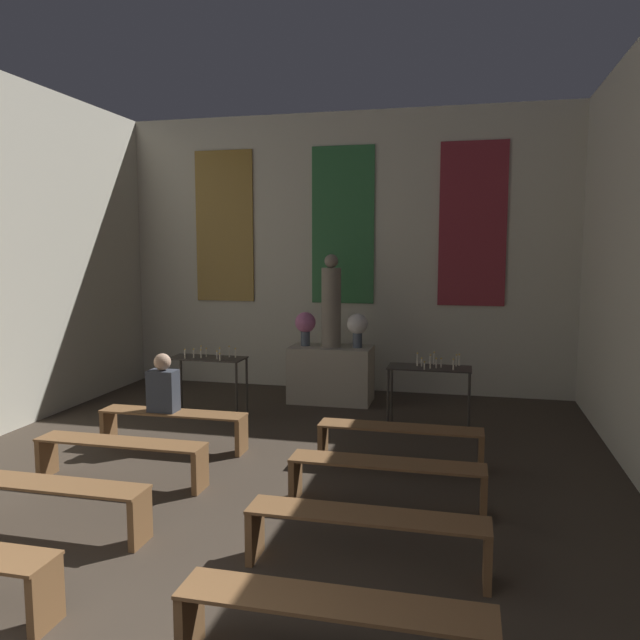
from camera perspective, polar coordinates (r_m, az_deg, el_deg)
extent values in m
cube|color=beige|center=(11.21, 2.17, 6.11)|extent=(8.21, 0.12, 4.92)
cube|color=olive|center=(11.78, -8.73, 8.46)|extent=(1.12, 0.03, 2.75)
cube|color=#33723F|center=(11.14, 2.10, 8.64)|extent=(1.12, 0.03, 2.75)
cube|color=maroon|center=(10.93, 13.79, 8.50)|extent=(1.12, 0.03, 2.75)
cube|color=#ADA38E|center=(10.41, 1.02, -4.97)|extent=(1.35, 0.74, 0.93)
cylinder|color=gray|center=(10.25, 1.03, 1.15)|extent=(0.32, 0.32, 1.30)
sphere|color=gray|center=(10.21, 1.04, 5.41)|extent=(0.22, 0.22, 0.22)
cylinder|color=#4C5666|center=(10.41, -1.34, -1.62)|extent=(0.15, 0.15, 0.27)
sphere|color=#C66B9E|center=(10.38, -1.34, -0.21)|extent=(0.34, 0.34, 0.34)
cylinder|color=#4C5666|center=(10.23, 3.43, -1.78)|extent=(0.15, 0.15, 0.27)
sphere|color=silver|center=(10.19, 3.44, -0.35)|extent=(0.34, 0.34, 0.34)
cube|color=#332D28|center=(9.72, -10.27, -3.45)|extent=(1.17, 0.50, 0.02)
cylinder|color=#332D28|center=(9.85, -13.70, -6.03)|extent=(0.04, 0.04, 0.86)
cylinder|color=#332D28|center=(9.40, -7.64, -6.49)|extent=(0.04, 0.04, 0.86)
cylinder|color=#332D28|center=(10.23, -12.58, -5.52)|extent=(0.04, 0.04, 0.86)
cylinder|color=#332D28|center=(9.81, -6.71, -5.94)|extent=(0.04, 0.04, 0.86)
cylinder|color=silver|center=(9.56, -9.15, -3.07)|extent=(0.02, 0.02, 0.15)
sphere|color=#F9CC4C|center=(9.55, -9.16, -2.55)|extent=(0.02, 0.02, 0.02)
cylinder|color=silver|center=(9.41, -9.14, -3.41)|extent=(0.02, 0.02, 0.09)
sphere|color=#F9CC4C|center=(9.40, -9.15, -3.06)|extent=(0.02, 0.02, 0.02)
cylinder|color=silver|center=(9.70, -11.49, -3.07)|extent=(0.02, 0.02, 0.12)
sphere|color=#F9CC4C|center=(9.69, -11.50, -2.64)|extent=(0.02, 0.02, 0.02)
cylinder|color=silver|center=(9.54, -9.40, -3.22)|extent=(0.02, 0.02, 0.11)
sphere|color=#F9CC4C|center=(9.53, -9.41, -2.82)|extent=(0.02, 0.02, 0.02)
cylinder|color=silver|center=(9.64, -7.75, -3.05)|extent=(0.02, 0.02, 0.13)
sphere|color=#F9CC4C|center=(9.62, -7.76, -2.61)|extent=(0.02, 0.02, 0.02)
cylinder|color=silver|center=(9.68, -12.25, -3.09)|extent=(0.02, 0.02, 0.13)
sphere|color=#F9CC4C|center=(9.67, -12.26, -2.64)|extent=(0.02, 0.02, 0.02)
cylinder|color=silver|center=(9.76, -10.36, -2.99)|extent=(0.02, 0.02, 0.12)
sphere|color=#F9CC4C|center=(9.75, -10.36, -2.57)|extent=(0.02, 0.02, 0.02)
cylinder|color=silver|center=(9.68, -8.30, -2.93)|extent=(0.02, 0.02, 0.15)
sphere|color=#F9CC4C|center=(9.67, -8.31, -2.41)|extent=(0.02, 0.02, 0.02)
cylinder|color=silver|center=(9.67, -10.84, -3.11)|extent=(0.02, 0.02, 0.11)
sphere|color=#F9CC4C|center=(9.66, -10.85, -2.70)|extent=(0.02, 0.02, 0.02)
cylinder|color=silver|center=(9.73, -10.82, -2.90)|extent=(0.02, 0.02, 0.16)
sphere|color=#F9CC4C|center=(9.72, -10.83, -2.36)|extent=(0.02, 0.02, 0.02)
cube|color=#332D28|center=(8.94, 9.98, -4.32)|extent=(1.17, 0.50, 0.02)
cylinder|color=#332D28|center=(8.87, 6.23, -7.28)|extent=(0.04, 0.04, 0.86)
cylinder|color=#332D28|center=(8.80, 13.46, -7.52)|extent=(0.04, 0.04, 0.86)
cylinder|color=#332D28|center=(9.29, 6.57, -6.63)|extent=(0.04, 0.04, 0.86)
cylinder|color=#332D28|center=(9.23, 13.46, -6.86)|extent=(0.04, 0.04, 0.86)
cylinder|color=silver|center=(8.73, 9.52, -4.18)|extent=(0.02, 0.02, 0.09)
sphere|color=#F9CC4C|center=(8.72, 9.53, -3.80)|extent=(0.02, 0.02, 0.02)
cylinder|color=silver|center=(8.93, 11.01, -3.92)|extent=(0.02, 0.02, 0.11)
sphere|color=#F9CC4C|center=(8.92, 11.02, -3.48)|extent=(0.02, 0.02, 0.02)
cylinder|color=silver|center=(8.96, 9.28, -3.87)|extent=(0.02, 0.02, 0.10)
sphere|color=#F9CC4C|center=(8.95, 9.28, -3.47)|extent=(0.02, 0.02, 0.02)
cylinder|color=silver|center=(8.98, 8.88, -3.63)|extent=(0.02, 0.02, 0.17)
sphere|color=#F9CC4C|center=(8.97, 8.89, -3.02)|extent=(0.02, 0.02, 0.02)
cylinder|color=silver|center=(9.12, 10.38, -3.52)|extent=(0.02, 0.02, 0.17)
sphere|color=#F9CC4C|center=(9.10, 10.39, -2.92)|extent=(0.02, 0.02, 0.02)
cylinder|color=silver|center=(9.05, 12.35, -3.69)|extent=(0.02, 0.02, 0.15)
sphere|color=#F9CC4C|center=(9.03, 12.36, -3.14)|extent=(0.02, 0.02, 0.02)
cylinder|color=silver|center=(8.77, 12.09, -4.05)|extent=(0.02, 0.02, 0.14)
sphere|color=#F9CC4C|center=(8.76, 12.11, -3.53)|extent=(0.02, 0.02, 0.02)
cylinder|color=silver|center=(9.11, 12.61, -3.64)|extent=(0.02, 0.02, 0.15)
sphere|color=#F9CC4C|center=(9.10, 12.62, -3.10)|extent=(0.02, 0.02, 0.02)
cylinder|color=silver|center=(8.85, 10.57, -3.96)|extent=(0.02, 0.02, 0.13)
sphere|color=#F9CC4C|center=(8.84, 10.58, -3.48)|extent=(0.02, 0.02, 0.02)
cylinder|color=silver|center=(8.82, 10.05, -3.82)|extent=(0.02, 0.02, 0.18)
sphere|color=#F9CC4C|center=(8.80, 10.06, -3.18)|extent=(0.02, 0.02, 0.02)
cube|color=brown|center=(4.92, -23.79, -22.20)|extent=(0.06, 0.32, 0.45)
cube|color=brown|center=(4.05, 1.23, -24.40)|extent=(1.91, 0.36, 0.03)
cube|color=brown|center=(4.43, -11.83, -25.17)|extent=(0.06, 0.32, 0.45)
cube|color=brown|center=(6.24, -23.84, -13.52)|extent=(1.91, 0.36, 0.03)
cube|color=brown|center=(5.84, -16.12, -17.12)|extent=(0.06, 0.32, 0.45)
cube|color=brown|center=(5.14, 4.27, -17.40)|extent=(1.91, 0.36, 0.03)
cube|color=brown|center=(5.44, -5.97, -18.72)|extent=(0.06, 0.32, 0.45)
cube|color=brown|center=(5.19, 15.07, -20.24)|extent=(0.06, 0.32, 0.45)
cube|color=brown|center=(7.21, -17.79, -10.56)|extent=(1.91, 0.36, 0.03)
cube|color=brown|center=(7.79, -23.70, -11.36)|extent=(0.06, 0.32, 0.45)
cube|color=brown|center=(6.87, -10.91, -13.31)|extent=(0.06, 0.32, 0.45)
cube|color=brown|center=(6.28, 6.10, -12.86)|extent=(1.91, 0.36, 0.03)
cube|color=brown|center=(6.53, -2.27, -14.26)|extent=(0.06, 0.32, 0.45)
cube|color=brown|center=(6.33, 14.74, -15.20)|extent=(0.06, 0.32, 0.45)
cube|color=brown|center=(8.26, -13.31, -8.24)|extent=(1.91, 0.36, 0.03)
cube|color=brown|center=(8.76, -18.77, -9.16)|extent=(0.06, 0.32, 0.45)
cube|color=brown|center=(7.96, -7.19, -10.45)|extent=(0.06, 0.32, 0.45)
cube|color=brown|center=(7.45, 7.33, -9.73)|extent=(1.91, 0.36, 0.03)
cube|color=brown|center=(7.67, 0.27, -11.06)|extent=(0.06, 0.32, 0.45)
cube|color=brown|center=(7.49, 14.51, -11.71)|extent=(0.06, 0.32, 0.45)
cube|color=#383D47|center=(8.25, -14.14, -6.29)|extent=(0.36, 0.24, 0.53)
sphere|color=tan|center=(8.17, -14.22, -3.73)|extent=(0.22, 0.22, 0.22)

